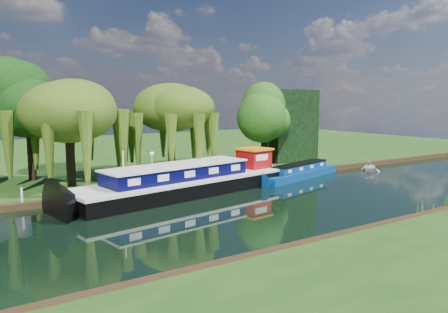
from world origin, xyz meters
TOP-DOWN VIEW (x-y plane):
  - ground at (0.00, 0.00)m, footprint 120.00×120.00m
  - far_bank at (0.00, 34.00)m, footprint 120.00×52.00m
  - dutch_barge at (1.92, 6.41)m, footprint 19.44×7.21m
  - narrowboat at (13.93, 6.74)m, footprint 10.73×4.47m
  - white_cruiser at (22.51, 5.64)m, footprint 3.01×2.82m
  - willow_left at (-5.72, 12.38)m, footprint 6.73×6.73m
  - willow_right at (3.26, 12.39)m, footprint 6.21×6.21m
  - tree_far_mid at (-7.89, 16.90)m, footprint 5.79×5.79m
  - tree_far_right at (14.57, 12.67)m, footprint 4.57×4.57m
  - conifer_hedge at (19.00, 14.00)m, footprint 6.00×3.00m
  - lamppost at (0.50, 10.50)m, footprint 0.36×0.36m
  - mooring_posts at (-0.50, 8.40)m, footprint 19.16×0.16m
  - reeds_near at (6.87, -7.57)m, footprint 33.70×1.50m

SIDE VIEW (x-z plane):
  - ground at x=0.00m, z-range 0.00..0.00m
  - white_cruiser at x=22.51m, z-range -0.64..0.64m
  - far_bank at x=0.00m, z-range 0.00..0.45m
  - reeds_near at x=6.87m, z-range 0.00..1.10m
  - narrowboat at x=13.93m, z-range -0.22..1.33m
  - mooring_posts at x=-0.50m, z-range 0.45..1.45m
  - dutch_barge at x=1.92m, z-range -1.01..3.00m
  - lamppost at x=0.50m, z-range 1.14..3.70m
  - conifer_hedge at x=19.00m, z-range 0.45..8.45m
  - tree_far_right at x=14.57m, z-range 1.86..9.34m
  - willow_right at x=3.26m, z-range 2.19..9.75m
  - willow_left at x=-5.72m, z-range 2.27..10.33m
  - tree_far_mid at x=-7.89m, z-range 2.24..11.71m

